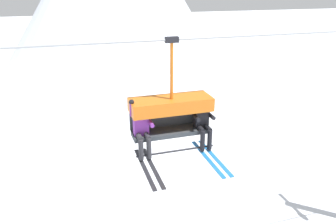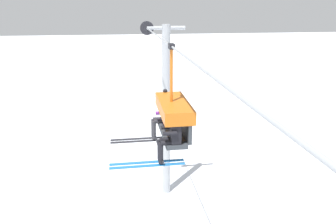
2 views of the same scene
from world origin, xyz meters
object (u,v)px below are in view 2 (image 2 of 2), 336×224
object	(u,v)px
lift_tower_near	(166,110)
skier_black	(170,136)
skier_purple	(162,115)
chairlift_chair	(174,113)

from	to	relation	value
lift_tower_near	skier_black	distance (m)	7.44
lift_tower_near	skier_purple	world-z (taller)	lift_tower_near
skier_black	chairlift_chair	bearing A→B (deg)	162.81
skier_purple	skier_black	world-z (taller)	skier_purple
lift_tower_near	chairlift_chair	xyz separation A→B (m)	(6.48, -0.71, 1.99)
lift_tower_near	chairlift_chair	bearing A→B (deg)	-6.24
lift_tower_near	chairlift_chair	size ratio (longest dim) A/B	3.21
chairlift_chair	skier_black	distance (m)	0.81
chairlift_chair	skier_black	bearing A→B (deg)	-17.19
skier_purple	skier_black	bearing A→B (deg)	-0.27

